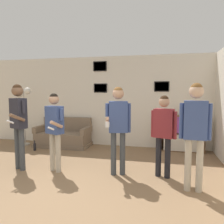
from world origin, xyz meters
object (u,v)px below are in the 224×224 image
(floor_lamp, at_px, (24,100))
(bottle_on_floor, at_px, (35,147))
(person_player_foreground_left, at_px, (18,117))
(person_spectator_near_bookshelf, at_px, (164,128))
(bookshelf, at_px, (182,133))
(person_spectator_far_right, at_px, (195,125))
(person_player_foreground_center, at_px, (54,124))
(drinking_cup, at_px, (190,114))
(person_watcher_holding_cup, at_px, (118,121))
(couch, at_px, (64,137))

(floor_lamp, bearing_deg, bottle_on_floor, -39.14)
(person_player_foreground_left, height_order, person_spectator_near_bookshelf, person_player_foreground_left)
(bookshelf, bearing_deg, person_spectator_far_right, -90.40)
(person_player_foreground_center, height_order, person_spectator_near_bookshelf, person_player_foreground_center)
(drinking_cup, bearing_deg, person_spectator_far_right, -95.05)
(person_player_foreground_center, relative_size, bottle_on_floor, 5.64)
(person_player_foreground_left, distance_m, drinking_cup, 4.33)
(person_watcher_holding_cup, bearing_deg, bottle_on_floor, 155.33)
(person_player_foreground_center, bearing_deg, drinking_cup, 37.29)
(person_spectator_near_bookshelf, height_order, bottle_on_floor, person_spectator_near_bookshelf)
(floor_lamp, xyz_separation_m, person_player_foreground_left, (1.22, -1.94, -0.27))
(person_spectator_far_right, height_order, drinking_cup, person_spectator_far_right)
(floor_lamp, distance_m, person_player_foreground_center, 2.77)
(floor_lamp, bearing_deg, person_spectator_near_bookshelf, -21.83)
(person_player_foreground_left, height_order, person_player_foreground_center, person_player_foreground_left)
(couch, bearing_deg, person_player_foreground_left, -90.46)
(person_player_foreground_center, distance_m, bottle_on_floor, 2.07)
(couch, bearing_deg, person_spectator_near_bookshelf, -31.60)
(couch, bearing_deg, drinking_cup, 3.14)
(bookshelf, xyz_separation_m, person_player_foreground_center, (-2.69, -2.21, 0.49))
(person_spectator_far_right, xyz_separation_m, drinking_cup, (0.22, 2.52, -0.07))
(person_player_foreground_center, bearing_deg, person_player_foreground_left, -174.79)
(person_spectator_near_bookshelf, distance_m, bottle_on_floor, 3.78)
(person_watcher_holding_cup, bearing_deg, person_player_foreground_center, -175.32)
(person_player_foreground_left, bearing_deg, couch, 89.54)
(bottle_on_floor, bearing_deg, person_player_foreground_center, -44.82)
(person_spectator_near_bookshelf, bearing_deg, couch, 148.40)
(person_player_foreground_center, distance_m, person_watcher_holding_cup, 1.32)
(person_watcher_holding_cup, height_order, bottle_on_floor, person_watcher_holding_cup)
(bookshelf, xyz_separation_m, person_spectator_near_bookshelf, (-0.51, -2.01, 0.47))
(bookshelf, xyz_separation_m, bottle_on_floor, (-4.02, -0.89, -0.38))
(person_player_foreground_left, bearing_deg, person_player_foreground_center, 5.21)
(floor_lamp, xyz_separation_m, bottle_on_floor, (0.67, -0.55, -1.28))
(person_player_foreground_left, relative_size, person_spectator_far_right, 1.01)
(person_player_foreground_left, xyz_separation_m, person_player_foreground_center, (0.78, 0.07, -0.14))
(person_player_foreground_left, relative_size, bottle_on_floor, 6.30)
(couch, relative_size, person_player_foreground_center, 1.00)
(floor_lamp, distance_m, person_watcher_holding_cup, 3.76)
(couch, xyz_separation_m, person_spectator_near_bookshelf, (2.95, -1.81, 0.68))
(person_spectator_near_bookshelf, distance_m, drinking_cup, 2.14)
(person_player_foreground_left, relative_size, person_spectator_near_bookshelf, 1.14)
(bottle_on_floor, bearing_deg, drinking_cup, 11.88)
(couch, height_order, person_player_foreground_center, person_player_foreground_center)
(person_spectator_near_bookshelf, xyz_separation_m, person_spectator_far_right, (0.49, -0.51, 0.16))
(floor_lamp, relative_size, person_spectator_far_right, 0.99)
(bottle_on_floor, bearing_deg, person_player_foreground_left, -68.70)
(bookshelf, bearing_deg, couch, -176.69)
(bookshelf, xyz_separation_m, floor_lamp, (-4.69, -0.34, 0.90))
(drinking_cup, bearing_deg, bookshelf, -179.78)
(couch, relative_size, person_spectator_near_bookshelf, 1.02)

